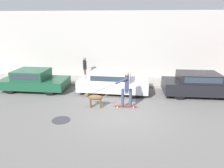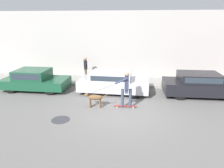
{
  "view_description": "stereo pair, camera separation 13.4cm",
  "coord_description": "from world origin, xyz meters",
  "px_view_note": "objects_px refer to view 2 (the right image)",
  "views": [
    {
      "loc": [
        0.41,
        -8.42,
        3.97
      ],
      "look_at": [
        -0.56,
        1.32,
        0.95
      ],
      "focal_mm": 32.0,
      "sensor_mm": 36.0,
      "label": 1
    },
    {
      "loc": [
        0.54,
        -8.4,
        3.97
      ],
      "look_at": [
        -0.56,
        1.32,
        0.95
      ],
      "focal_mm": 32.0,
      "sensor_mm": 36.0,
      "label": 2
    }
  ],
  "objects_px": {
    "parked_car_0": "(35,80)",
    "parked_car_2": "(201,85)",
    "dog": "(94,98)",
    "skateboarder": "(126,88)",
    "parked_car_1": "(113,82)",
    "pedestrian_with_bag": "(86,67)"
  },
  "relations": [
    {
      "from": "pedestrian_with_bag",
      "to": "parked_car_0",
      "type": "bearing_deg",
      "value": -163.33
    },
    {
      "from": "parked_car_0",
      "to": "parked_car_2",
      "type": "bearing_deg",
      "value": 0.49
    },
    {
      "from": "dog",
      "to": "skateboarder",
      "type": "relative_size",
      "value": 0.47
    },
    {
      "from": "parked_car_0",
      "to": "parked_car_1",
      "type": "bearing_deg",
      "value": 0.51
    },
    {
      "from": "parked_car_1",
      "to": "pedestrian_with_bag",
      "type": "relative_size",
      "value": 2.64
    },
    {
      "from": "dog",
      "to": "pedestrian_with_bag",
      "type": "xyz_separation_m",
      "value": [
        -1.48,
        4.37,
        0.53
      ]
    },
    {
      "from": "dog",
      "to": "skateboarder",
      "type": "bearing_deg",
      "value": -176.06
    },
    {
      "from": "parked_car_0",
      "to": "parked_car_1",
      "type": "distance_m",
      "value": 4.8
    },
    {
      "from": "dog",
      "to": "parked_car_1",
      "type": "bearing_deg",
      "value": -107.76
    },
    {
      "from": "parked_car_0",
      "to": "parked_car_2",
      "type": "height_order",
      "value": "parked_car_2"
    },
    {
      "from": "parked_car_2",
      "to": "pedestrian_with_bag",
      "type": "height_order",
      "value": "pedestrian_with_bag"
    },
    {
      "from": "skateboarder",
      "to": "pedestrian_with_bag",
      "type": "relative_size",
      "value": 1.55
    },
    {
      "from": "dog",
      "to": "parked_car_0",
      "type": "bearing_deg",
      "value": -30.16
    },
    {
      "from": "parked_car_0",
      "to": "dog",
      "type": "relative_size",
      "value": 3.46
    },
    {
      "from": "parked_car_0",
      "to": "dog",
      "type": "bearing_deg",
      "value": -28.11
    },
    {
      "from": "parked_car_2",
      "to": "skateboarder",
      "type": "distance_m",
      "value": 4.59
    },
    {
      "from": "parked_car_0",
      "to": "skateboarder",
      "type": "relative_size",
      "value": 1.64
    },
    {
      "from": "skateboarder",
      "to": "parked_car_1",
      "type": "bearing_deg",
      "value": -70.85
    },
    {
      "from": "parked_car_0",
      "to": "parked_car_2",
      "type": "distance_m",
      "value": 9.73
    },
    {
      "from": "dog",
      "to": "skateboarder",
      "type": "height_order",
      "value": "skateboarder"
    },
    {
      "from": "parked_car_0",
      "to": "pedestrian_with_bag",
      "type": "xyz_separation_m",
      "value": [
        2.66,
        2.11,
        0.42
      ]
    },
    {
      "from": "dog",
      "to": "pedestrian_with_bag",
      "type": "bearing_deg",
      "value": -72.85
    }
  ]
}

